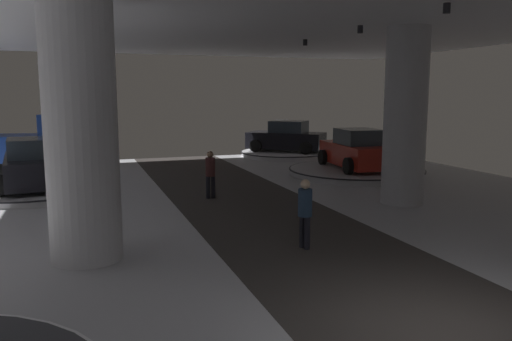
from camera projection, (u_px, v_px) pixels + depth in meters
name	position (u px, v px, depth m)	size (l,w,h in m)	color
ground	(450.00, 338.00, 7.39)	(24.00, 44.00, 0.06)	#B2B2B7
column_left	(81.00, 130.00, 10.42)	(1.48, 1.48, 5.50)	silver
column_right	(405.00, 117.00, 15.91)	(1.33, 1.33, 5.50)	#ADADB2
display_platform_far_left	(35.00, 189.00, 17.86)	(5.20, 5.20, 0.25)	#B7B7BC
display_car_far_left	(33.00, 165.00, 17.70)	(2.54, 4.36, 1.71)	black
display_platform_far_right	(356.00, 171.00, 21.92)	(5.79, 5.79, 0.28)	#B7B7BC
display_car_far_right	(357.00, 151.00, 21.76)	(2.57, 4.37, 1.71)	maroon
display_platform_deep_right	(286.00, 153.00, 28.51)	(5.05, 5.05, 0.26)	silver
display_car_deep_right	(287.00, 138.00, 28.37)	(4.36, 4.10, 1.71)	black
display_platform_deep_left	(27.00, 167.00, 23.42)	(5.68, 5.68, 0.24)	silver
pickup_truck_deep_left	(33.00, 144.00, 23.29)	(5.65, 3.63, 2.30)	navy
visitor_walking_near	(210.00, 172.00, 16.92)	(0.32, 0.32, 1.59)	black
visitor_walking_far	(305.00, 209.00, 11.42)	(0.32, 0.32, 1.59)	black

